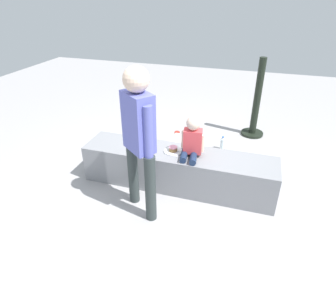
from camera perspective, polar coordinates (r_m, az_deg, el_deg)
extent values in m
plane|color=#9E9B9D|center=(3.70, 1.87, -7.93)|extent=(12.00, 12.00, 0.00)
cube|color=gray|center=(3.56, 1.93, -4.93)|extent=(2.31, 0.50, 0.46)
cylinder|color=#1A2A4A|center=(3.32, 3.16, -2.19)|extent=(0.11, 0.26, 0.08)
cylinder|color=#1A2A4A|center=(3.28, 4.99, -2.62)|extent=(0.11, 0.26, 0.08)
cube|color=#E04549|center=(3.32, 4.87, 0.60)|extent=(0.23, 0.16, 0.28)
sphere|color=beige|center=(3.22, 5.03, 4.10)|extent=(0.16, 0.16, 0.16)
cylinder|color=beige|center=(3.36, 3.04, 0.92)|extent=(0.05, 0.05, 0.21)
cylinder|color=beige|center=(3.29, 6.73, 0.12)|extent=(0.05, 0.05, 0.21)
cylinder|color=#2D3635|center=(2.99, -3.45, -8.77)|extent=(0.11, 0.11, 0.77)
cylinder|color=#2D3635|center=(3.25, -6.85, -5.61)|extent=(0.11, 0.11, 0.77)
cube|color=#595FB8|center=(2.78, -5.83, 4.26)|extent=(0.38, 0.35, 0.59)
sphere|color=beige|center=(2.64, -6.28, 12.50)|extent=(0.24, 0.24, 0.24)
cylinder|color=#595FB8|center=(2.67, -3.93, 1.99)|extent=(0.09, 0.09, 0.55)
cylinder|color=#595FB8|center=(2.94, -7.46, 4.40)|extent=(0.09, 0.09, 0.55)
cylinder|color=white|center=(3.46, 1.01, -1.42)|extent=(0.22, 0.22, 0.01)
cylinder|color=olive|center=(3.44, 1.02, -1.01)|extent=(0.10, 0.10, 0.04)
cylinder|color=pink|center=(3.43, 1.02, -0.62)|extent=(0.10, 0.10, 0.01)
cube|color=silver|center=(3.43, 1.94, -1.51)|extent=(0.11, 0.04, 0.00)
cube|color=#4C99E0|center=(3.89, 18.19, -5.23)|extent=(0.26, 0.12, 0.25)
torus|color=white|center=(3.83, 17.62, -3.56)|extent=(0.10, 0.01, 0.10)
torus|color=white|center=(3.83, 19.32, -3.79)|extent=(0.10, 0.01, 0.10)
cylinder|color=black|center=(5.09, 16.11, 2.04)|extent=(0.36, 0.36, 0.04)
cylinder|color=black|center=(4.86, 17.12, 8.78)|extent=(0.11, 0.11, 1.23)
cylinder|color=silver|center=(4.49, 10.58, -0.05)|extent=(0.06, 0.06, 0.17)
cone|color=silver|center=(4.44, 10.69, 1.08)|extent=(0.06, 0.06, 0.03)
cylinder|color=blue|center=(4.43, 10.72, 1.35)|extent=(0.03, 0.03, 0.02)
cylinder|color=silver|center=(4.31, -6.99, -0.88)|extent=(0.07, 0.07, 0.19)
cone|color=silver|center=(4.26, -7.08, 0.41)|extent=(0.06, 0.06, 0.03)
cylinder|color=#268C3F|center=(4.25, -7.10, 0.72)|extent=(0.03, 0.03, 0.02)
cylinder|color=red|center=(4.77, 1.79, 1.82)|extent=(0.09, 0.09, 0.11)
cube|color=white|center=(4.49, 2.49, 0.26)|extent=(0.36, 0.35, 0.14)
cube|color=black|center=(4.08, 5.62, -2.47)|extent=(0.32, 0.11, 0.21)
torus|color=black|center=(4.03, 5.69, -1.21)|extent=(0.24, 0.01, 0.24)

